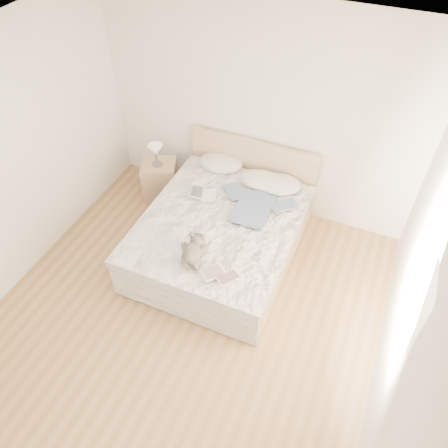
{
  "coord_description": "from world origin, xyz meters",
  "views": [
    {
      "loc": [
        1.45,
        -2.13,
        4.07
      ],
      "look_at": [
        0.08,
        1.05,
        0.62
      ],
      "focal_mm": 35.0,
      "sensor_mm": 36.0,
      "label": 1
    }
  ],
  "objects_px": {
    "bed": "(223,233)",
    "childrens_book": "(221,275)",
    "photo_book": "(203,194)",
    "table_lamp": "(156,151)",
    "teddy_bear": "(192,258)",
    "nightstand": "(160,180)"
  },
  "relations": [
    {
      "from": "bed",
      "to": "photo_book",
      "type": "relative_size",
      "value": 6.39
    },
    {
      "from": "nightstand",
      "to": "table_lamp",
      "type": "relative_size",
      "value": 1.83
    },
    {
      "from": "bed",
      "to": "childrens_book",
      "type": "bearing_deg",
      "value": -67.73
    },
    {
      "from": "table_lamp",
      "to": "childrens_book",
      "type": "height_order",
      "value": "table_lamp"
    },
    {
      "from": "bed",
      "to": "table_lamp",
      "type": "distance_m",
      "value": 1.41
    },
    {
      "from": "nightstand",
      "to": "table_lamp",
      "type": "height_order",
      "value": "table_lamp"
    },
    {
      "from": "bed",
      "to": "photo_book",
      "type": "distance_m",
      "value": 0.52
    },
    {
      "from": "nightstand",
      "to": "photo_book",
      "type": "height_order",
      "value": "photo_book"
    },
    {
      "from": "nightstand",
      "to": "childrens_book",
      "type": "distance_m",
      "value": 2.13
    },
    {
      "from": "nightstand",
      "to": "table_lamp",
      "type": "xyz_separation_m",
      "value": [
        0.0,
        -0.02,
        0.5
      ]
    },
    {
      "from": "table_lamp",
      "to": "teddy_bear",
      "type": "bearing_deg",
      "value": -48.72
    },
    {
      "from": "nightstand",
      "to": "teddy_bear",
      "type": "height_order",
      "value": "teddy_bear"
    },
    {
      "from": "table_lamp",
      "to": "teddy_bear",
      "type": "xyz_separation_m",
      "value": [
        1.18,
        -1.34,
        -0.13
      ]
    },
    {
      "from": "bed",
      "to": "childrens_book",
      "type": "height_order",
      "value": "bed"
    },
    {
      "from": "photo_book",
      "to": "childrens_book",
      "type": "bearing_deg",
      "value": -73.88
    },
    {
      "from": "nightstand",
      "to": "photo_book",
      "type": "distance_m",
      "value": 1.0
    },
    {
      "from": "bed",
      "to": "photo_book",
      "type": "height_order",
      "value": "bed"
    },
    {
      "from": "childrens_book",
      "to": "nightstand",
      "type": "bearing_deg",
      "value": 174.35
    },
    {
      "from": "table_lamp",
      "to": "teddy_bear",
      "type": "height_order",
      "value": "table_lamp"
    },
    {
      "from": "photo_book",
      "to": "nightstand",
      "type": "bearing_deg",
      "value": 137.99
    },
    {
      "from": "table_lamp",
      "to": "childrens_book",
      "type": "bearing_deg",
      "value": -42.81
    },
    {
      "from": "childrens_book",
      "to": "teddy_bear",
      "type": "height_order",
      "value": "teddy_bear"
    }
  ]
}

